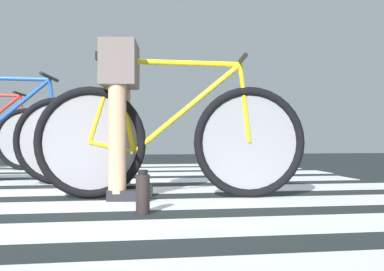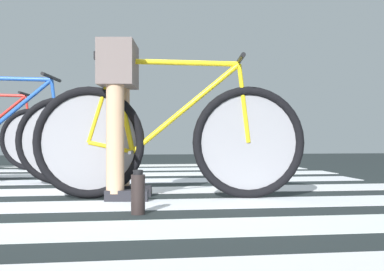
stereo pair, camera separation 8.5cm
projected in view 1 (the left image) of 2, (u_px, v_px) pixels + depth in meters
ground at (54, 195)px, 3.50m from camera, size 18.00×14.00×0.02m
crosswalk_markings at (59, 192)px, 3.57m from camera, size 5.44×6.51×0.00m
bicycle_1_of_3 at (169, 138)px, 3.21m from camera, size 1.73×0.52×0.93m
cyclist_1_of_3 at (121, 98)px, 3.20m from camera, size 0.36×0.44×0.99m
water_bottle at (143, 193)px, 2.57m from camera, size 0.07×0.07×0.23m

